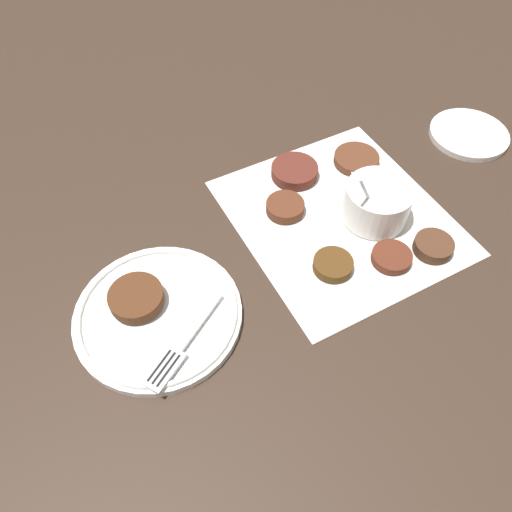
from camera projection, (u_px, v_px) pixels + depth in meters
name	position (u px, v px, depth m)	size (l,w,h in m)	color
ground_plane	(352.00, 221.00, 0.81)	(4.00, 4.00, 0.00)	#38281E
napkin	(340.00, 217.00, 0.82)	(0.41, 0.39, 0.00)	silver
sauce_bowl	(376.00, 204.00, 0.79)	(0.11, 0.11, 0.12)	white
fritter_0	(333.00, 265.00, 0.75)	(0.06, 0.06, 0.02)	#513316
fritter_1	(285.00, 207.00, 0.82)	(0.06, 0.06, 0.02)	#592E1C
fritter_2	(433.00, 246.00, 0.77)	(0.06, 0.06, 0.02)	#4D2F1E
fritter_3	(356.00, 159.00, 0.89)	(0.08, 0.08, 0.01)	#59301E
fritter_4	(392.00, 257.00, 0.76)	(0.06, 0.06, 0.01)	#5A2A1A
fritter_5	(295.00, 171.00, 0.87)	(0.08, 0.08, 0.02)	#59271D
serving_plate	(158.00, 314.00, 0.70)	(0.24, 0.24, 0.02)	white
fritter_on_plate	(136.00, 297.00, 0.69)	(0.08, 0.08, 0.02)	#512D19
fork	(179.00, 349.00, 0.65)	(0.08, 0.16, 0.00)	silver
extra_saucer	(469.00, 134.00, 0.94)	(0.15, 0.15, 0.01)	white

